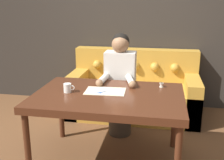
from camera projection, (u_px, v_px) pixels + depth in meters
ground_plane at (108, 159)px, 3.00m from camera, size 16.00×16.00×0.00m
wall_back at (130, 22)px, 4.30m from camera, size 8.00×0.06×2.60m
dining_table at (108, 100)px, 2.77m from camera, size 1.46×1.00×0.75m
couch at (133, 92)px, 4.14m from camera, size 1.85×0.90×0.92m
person at (120, 86)px, 3.38m from camera, size 0.44×0.60×1.27m
pattern_paper_main at (105, 91)px, 2.83m from camera, size 0.41×0.29×0.00m
scissors at (103, 92)px, 2.80m from camera, size 0.20×0.18×0.01m
mug at (68, 88)px, 2.79m from camera, size 0.11×0.08×0.09m
thread_spool at (161, 85)px, 2.96m from camera, size 0.04×0.04×0.05m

